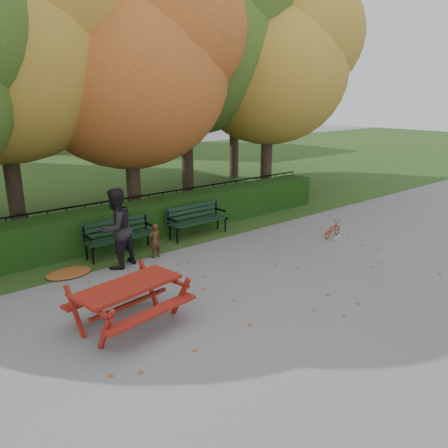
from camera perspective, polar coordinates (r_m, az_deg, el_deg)
ground at (r=9.33m, az=4.50°, el=-8.14°), size 90.00×90.00×0.00m
grass_strip at (r=21.26m, az=-22.84°, el=4.66°), size 90.00×90.00×0.00m
building_right at (r=36.85m, az=-18.44°, el=18.95°), size 9.00×6.00×12.00m
hedge at (r=12.57m, az=-9.86°, el=0.63°), size 13.00×0.90×1.00m
iron_fence at (r=13.24m, az=-11.61°, el=1.50°), size 14.00×0.04×1.02m
tree_b at (r=13.35m, az=-26.11°, el=21.48°), size 6.72×6.40×8.79m
tree_c at (r=13.83m, az=-10.85°, el=20.11°), size 6.30×6.00×8.00m
tree_d at (r=16.66m, az=-3.44°, el=23.68°), size 7.14×6.80×9.58m
tree_e at (r=17.23m, az=7.30°, el=20.34°), size 6.09×5.80×8.16m
tree_g at (r=21.36m, az=2.55°, el=20.44°), size 6.30×6.00×8.55m
bench_left at (r=11.31m, az=-13.51°, el=-1.28°), size 1.80×0.57×0.88m
bench_right at (r=12.49m, az=-3.65°, el=0.83°), size 1.80×0.57×0.88m
picnic_table at (r=7.77m, az=-12.31°, el=-8.86°), size 2.00×1.70×0.88m
leaf_pile at (r=10.48m, az=-19.61°, el=-6.04°), size 1.08×0.79×0.07m
leaf_scatter at (r=9.52m, az=3.24°, el=-7.54°), size 9.00×5.70×0.01m
child at (r=10.89m, az=-9.02°, el=-2.16°), size 0.33×0.23×0.87m
adult at (r=10.31m, az=-13.89°, el=-0.57°), size 1.10×0.98×1.88m
bicycle at (r=12.77m, az=13.97°, el=-0.65°), size 0.91×0.45×0.46m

